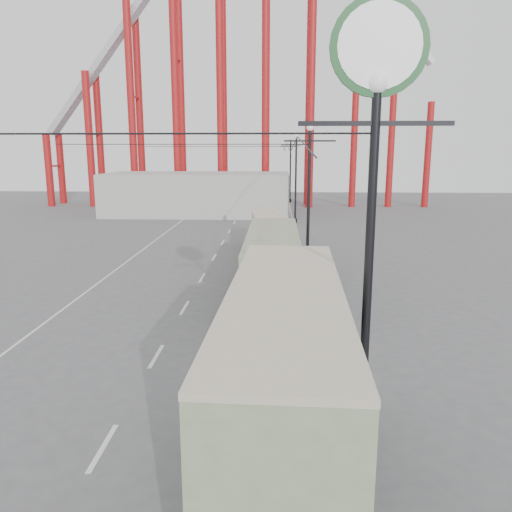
{
  "coord_description": "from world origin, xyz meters",
  "views": [
    {
      "loc": [
        3.57,
        -13.74,
        7.77
      ],
      "look_at": [
        2.65,
        8.56,
        3.0
      ],
      "focal_mm": 35.0,
      "sensor_mm": 36.0,
      "label": 1
    }
  ],
  "objects_px": {
    "double_decker_bus": "(285,386)",
    "single_decker_green": "(273,260)",
    "lamp_post_near": "(375,145)",
    "single_decker_cream": "(270,233)",
    "pedestrian": "(264,327)"
  },
  "relations": [
    {
      "from": "lamp_post_near",
      "to": "single_decker_cream",
      "type": "xyz_separation_m",
      "value": [
        -2.49,
        26.2,
        -6.2
      ]
    },
    {
      "from": "double_decker_bus",
      "to": "single_decker_green",
      "type": "distance_m",
      "value": 16.35
    },
    {
      "from": "lamp_post_near",
      "to": "single_decker_cream",
      "type": "bearing_deg",
      "value": 95.43
    },
    {
      "from": "lamp_post_near",
      "to": "double_decker_bus",
      "type": "relative_size",
      "value": 1.15
    },
    {
      "from": "double_decker_bus",
      "to": "single_decker_green",
      "type": "relative_size",
      "value": 0.78
    },
    {
      "from": "single_decker_green",
      "to": "pedestrian",
      "type": "relative_size",
      "value": 6.2
    },
    {
      "from": "pedestrian",
      "to": "lamp_post_near",
      "type": "bearing_deg",
      "value": 111.18
    },
    {
      "from": "single_decker_green",
      "to": "lamp_post_near",
      "type": "bearing_deg",
      "value": -81.76
    },
    {
      "from": "double_decker_bus",
      "to": "pedestrian",
      "type": "distance_m",
      "value": 8.79
    },
    {
      "from": "double_decker_bus",
      "to": "single_decker_green",
      "type": "height_order",
      "value": "double_decker_bus"
    },
    {
      "from": "lamp_post_near",
      "to": "pedestrian",
      "type": "distance_m",
      "value": 10.66
    },
    {
      "from": "lamp_post_near",
      "to": "single_decker_green",
      "type": "height_order",
      "value": "lamp_post_near"
    },
    {
      "from": "single_decker_cream",
      "to": "pedestrian",
      "type": "xyz_separation_m",
      "value": [
        -0.01,
        -18.45,
        -0.69
      ]
    },
    {
      "from": "single_decker_green",
      "to": "single_decker_cream",
      "type": "height_order",
      "value": "single_decker_green"
    },
    {
      "from": "double_decker_bus",
      "to": "single_decker_cream",
      "type": "height_order",
      "value": "double_decker_bus"
    }
  ]
}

